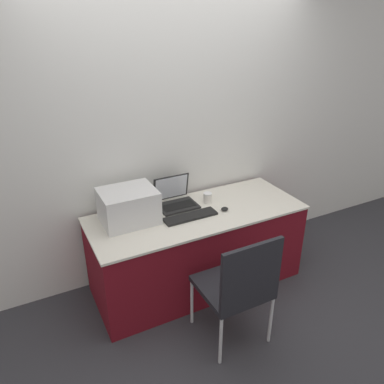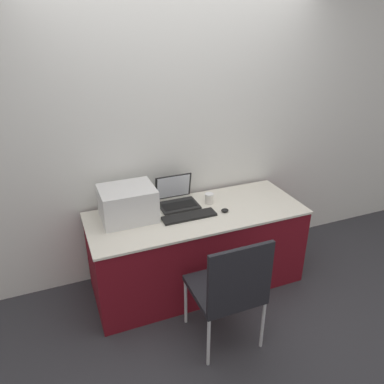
{
  "view_description": "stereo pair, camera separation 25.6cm",
  "coord_description": "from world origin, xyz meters",
  "px_view_note": "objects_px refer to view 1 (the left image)",
  "views": [
    {
      "loc": [
        -1.31,
        -2.11,
        2.24
      ],
      "look_at": [
        -0.03,
        0.39,
        0.91
      ],
      "focal_mm": 35.0,
      "sensor_mm": 36.0,
      "label": 1
    },
    {
      "loc": [
        -1.08,
        -2.21,
        2.24
      ],
      "look_at": [
        -0.03,
        0.39,
        0.91
      ],
      "focal_mm": 35.0,
      "sensor_mm": 36.0,
      "label": 2
    }
  ],
  "objects_px": {
    "external_keyboard": "(190,216)",
    "coffee_cup": "(208,198)",
    "laptop_left": "(175,199)",
    "mouse": "(225,209)",
    "printer": "(128,205)",
    "chair": "(239,284)"
  },
  "relations": [
    {
      "from": "mouse",
      "to": "external_keyboard",
      "type": "bearing_deg",
      "value": 175.27
    },
    {
      "from": "mouse",
      "to": "chair",
      "type": "xyz_separation_m",
      "value": [
        -0.28,
        -0.66,
        -0.22
      ]
    },
    {
      "from": "coffee_cup",
      "to": "laptop_left",
      "type": "bearing_deg",
      "value": 160.73
    },
    {
      "from": "mouse",
      "to": "chair",
      "type": "relative_size",
      "value": 0.07
    },
    {
      "from": "coffee_cup",
      "to": "mouse",
      "type": "bearing_deg",
      "value": -73.76
    },
    {
      "from": "laptop_left",
      "to": "external_keyboard",
      "type": "relative_size",
      "value": 0.73
    },
    {
      "from": "coffee_cup",
      "to": "mouse",
      "type": "xyz_separation_m",
      "value": [
        0.06,
        -0.2,
        -0.03
      ]
    },
    {
      "from": "printer",
      "to": "coffee_cup",
      "type": "xyz_separation_m",
      "value": [
        0.72,
        -0.0,
        -0.1
      ]
    },
    {
      "from": "laptop_left",
      "to": "coffee_cup",
      "type": "relative_size",
      "value": 3.55
    },
    {
      "from": "printer",
      "to": "coffee_cup",
      "type": "height_order",
      "value": "printer"
    },
    {
      "from": "external_keyboard",
      "to": "coffee_cup",
      "type": "height_order",
      "value": "coffee_cup"
    },
    {
      "from": "printer",
      "to": "external_keyboard",
      "type": "distance_m",
      "value": 0.51
    },
    {
      "from": "coffee_cup",
      "to": "mouse",
      "type": "distance_m",
      "value": 0.21
    },
    {
      "from": "printer",
      "to": "coffee_cup",
      "type": "distance_m",
      "value": 0.73
    },
    {
      "from": "external_keyboard",
      "to": "mouse",
      "type": "xyz_separation_m",
      "value": [
        0.31,
        -0.03,
        0.01
      ]
    },
    {
      "from": "external_keyboard",
      "to": "coffee_cup",
      "type": "relative_size",
      "value": 4.83
    },
    {
      "from": "laptop_left",
      "to": "printer",
      "type": "bearing_deg",
      "value": -168.49
    },
    {
      "from": "printer",
      "to": "external_keyboard",
      "type": "height_order",
      "value": "printer"
    },
    {
      "from": "laptop_left",
      "to": "mouse",
      "type": "bearing_deg",
      "value": -41.66
    },
    {
      "from": "printer",
      "to": "external_keyboard",
      "type": "relative_size",
      "value": 0.96
    },
    {
      "from": "laptop_left",
      "to": "mouse",
      "type": "distance_m",
      "value": 0.44
    },
    {
      "from": "laptop_left",
      "to": "coffee_cup",
      "type": "xyz_separation_m",
      "value": [
        0.27,
        -0.09,
        -0.01
      ]
    }
  ]
}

